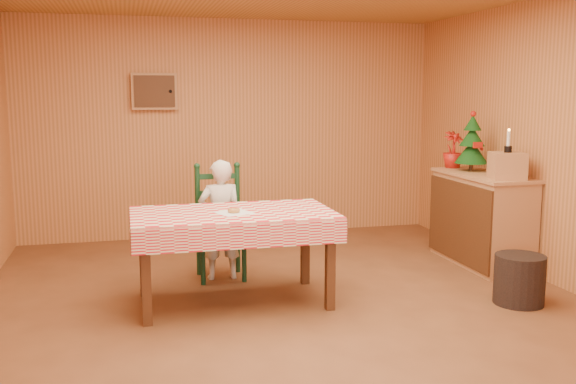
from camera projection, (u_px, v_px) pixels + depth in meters
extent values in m
plane|color=brown|center=(294.00, 314.00, 5.07)|extent=(6.00, 6.00, 0.00)
cube|color=#C98048|center=(231.00, 129.00, 7.74)|extent=(5.00, 0.10, 2.60)
cube|color=tan|center=(154.00, 91.00, 7.40)|extent=(0.52, 0.08, 0.42)
cube|color=#4F2A15|center=(154.00, 91.00, 7.35)|extent=(0.46, 0.02, 0.36)
sphere|color=black|center=(170.00, 91.00, 7.38)|extent=(0.04, 0.04, 0.04)
cube|color=#4F2A15|center=(233.00, 218.00, 5.25)|extent=(1.60, 0.90, 0.06)
cube|color=#4F2A15|center=(146.00, 281.00, 4.78)|extent=(0.07, 0.07, 0.69)
cube|color=#4F2A15|center=(330.00, 268.00, 5.13)|extent=(0.07, 0.07, 0.69)
cube|color=#4F2A15|center=(143.00, 257.00, 5.49)|extent=(0.07, 0.07, 0.69)
cube|color=#4F2A15|center=(305.00, 247.00, 5.84)|extent=(0.07, 0.07, 0.69)
cube|color=red|center=(233.00, 213.00, 5.25)|extent=(1.64, 0.94, 0.02)
cube|color=red|center=(243.00, 237.00, 4.81)|extent=(1.64, 0.02, 0.18)
cube|color=red|center=(225.00, 214.00, 5.71)|extent=(1.64, 0.02, 0.18)
cube|color=#2F5F2B|center=(130.00, 230.00, 5.06)|extent=(0.02, 0.94, 0.18)
cube|color=#2F5F2B|center=(328.00, 220.00, 5.46)|extent=(0.02, 0.94, 0.18)
cube|color=black|center=(221.00, 234.00, 6.00)|extent=(0.44, 0.40, 0.04)
cylinder|color=black|center=(203.00, 263.00, 5.82)|extent=(0.04, 0.04, 0.41)
cylinder|color=black|center=(244.00, 260.00, 5.91)|extent=(0.04, 0.04, 0.41)
cylinder|color=black|center=(199.00, 254.00, 6.15)|extent=(0.04, 0.04, 0.41)
cylinder|color=black|center=(238.00, 251.00, 6.24)|extent=(0.04, 0.04, 0.41)
cylinder|color=black|center=(198.00, 198.00, 6.06)|extent=(0.05, 0.05, 0.60)
sphere|color=black|center=(197.00, 166.00, 6.02)|extent=(0.06, 0.06, 0.06)
cylinder|color=black|center=(237.00, 196.00, 6.16)|extent=(0.05, 0.05, 0.60)
sphere|color=black|center=(237.00, 165.00, 6.11)|extent=(0.06, 0.06, 0.06)
cube|color=black|center=(218.00, 209.00, 6.13)|extent=(0.38, 0.03, 0.05)
cube|color=black|center=(218.00, 193.00, 6.10)|extent=(0.38, 0.03, 0.05)
cube|color=black|center=(217.00, 176.00, 6.08)|extent=(0.38, 0.03, 0.05)
imported|color=silver|center=(220.00, 220.00, 5.97)|extent=(0.41, 0.27, 1.12)
cube|color=white|center=(234.00, 213.00, 5.20)|extent=(0.33, 0.33, 0.00)
torus|color=#BC8243|center=(234.00, 210.00, 5.19)|extent=(0.11, 0.11, 0.03)
cube|color=tan|center=(481.00, 221.00, 6.50)|extent=(0.50, 1.20, 0.90)
cube|color=tan|center=(484.00, 175.00, 6.43)|extent=(0.54, 1.24, 0.03)
cube|color=#4F2A15|center=(458.00, 222.00, 6.44)|extent=(0.02, 1.20, 0.80)
cube|color=tan|center=(507.00, 166.00, 6.03)|extent=(0.37, 0.37, 0.25)
cylinder|color=#4F2A15|center=(471.00, 167.00, 6.66)|extent=(0.04, 0.04, 0.08)
cone|color=#0C370F|center=(472.00, 152.00, 6.64)|extent=(0.34, 0.34, 0.24)
cone|color=#0C370F|center=(472.00, 136.00, 6.61)|extent=(0.26, 0.26, 0.20)
cone|color=#0C370F|center=(473.00, 123.00, 6.59)|extent=(0.18, 0.18, 0.16)
sphere|color=#AD1810|center=(473.00, 114.00, 6.58)|extent=(0.06, 0.06, 0.06)
cube|color=#AD1810|center=(478.00, 145.00, 6.48)|extent=(0.10, 0.02, 0.06)
sphere|color=#AD1810|center=(482.00, 149.00, 6.60)|extent=(0.04, 0.04, 0.04)
sphere|color=#AD1810|center=(463.00, 142.00, 6.65)|extent=(0.04, 0.04, 0.04)
sphere|color=#AD1810|center=(471.00, 132.00, 6.70)|extent=(0.04, 0.04, 0.04)
imported|color=#AD1810|center=(453.00, 150.00, 6.91)|extent=(0.25, 0.25, 0.39)
cylinder|color=black|center=(508.00, 149.00, 6.00)|extent=(0.07, 0.07, 0.06)
cylinder|color=white|center=(509.00, 139.00, 5.99)|extent=(0.03, 0.03, 0.14)
sphere|color=orange|center=(509.00, 130.00, 5.98)|extent=(0.02, 0.02, 0.02)
cylinder|color=black|center=(519.00, 279.00, 5.30)|extent=(0.43, 0.43, 0.41)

